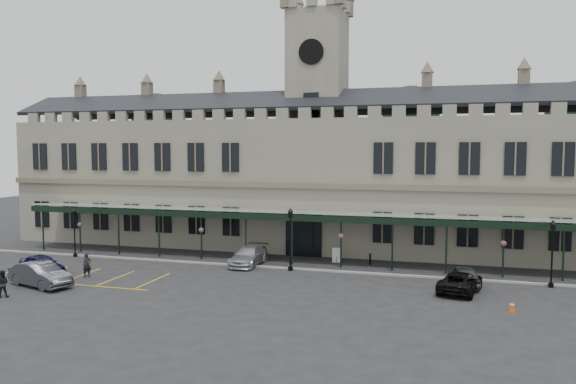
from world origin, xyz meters
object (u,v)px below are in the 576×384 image
(car_right_a, at_px, (464,276))
(person_b, at_px, (2,284))
(lamp_post_right, at_px, (552,247))
(traffic_cone, at_px, (512,306))
(person_a, at_px, (87,265))
(lamp_post_left, at_px, (74,228))
(clock_tower, at_px, (317,109))
(car_van, at_px, (460,282))
(sign_board, at_px, (337,255))
(car_left_a, at_px, (42,265))
(car_left_b, at_px, (40,274))
(car_taxi, at_px, (249,256))
(station_building, at_px, (317,179))
(lamp_post_mid, at_px, (290,234))

(car_right_a, xyz_separation_m, person_b, (-28.13, -11.21, 0.15))
(lamp_post_right, bearing_deg, person_b, -159.80)
(traffic_cone, distance_m, person_a, 28.97)
(lamp_post_left, height_order, person_b, lamp_post_left)
(lamp_post_left, distance_m, traffic_cone, 35.56)
(clock_tower, height_order, car_van, clock_tower)
(sign_board, height_order, person_b, person_b)
(car_left_a, relative_size, person_b, 2.51)
(car_van, bearing_deg, car_right_a, -86.22)
(car_left_b, xyz_separation_m, car_van, (27.50, 6.44, -0.16))
(car_van, xyz_separation_m, person_b, (-27.87, -9.45, 0.19))
(lamp_post_left, relative_size, car_taxi, 0.83)
(sign_board, relative_size, person_a, 0.69)
(traffic_cone, bearing_deg, person_b, -169.60)
(person_a, distance_m, person_b, 6.50)
(person_b, bearing_deg, car_right_a, 172.13)
(station_building, distance_m, lamp_post_left, 22.22)
(car_van, distance_m, car_right_a, 1.78)
(lamp_post_mid, xyz_separation_m, car_right_a, (12.74, -1.35, -2.16))
(car_left_a, bearing_deg, sign_board, -41.31)
(lamp_post_mid, xyz_separation_m, traffic_cone, (15.29, -6.93, -2.57))
(lamp_post_left, bearing_deg, clock_tower, 29.68)
(car_van, height_order, car_right_a, car_right_a)
(lamp_post_mid, height_order, car_taxi, lamp_post_mid)
(lamp_post_left, xyz_separation_m, lamp_post_mid, (19.50, -0.09, 0.37))
(person_a, bearing_deg, traffic_cone, -59.06)
(person_a, bearing_deg, car_taxi, -21.21)
(lamp_post_right, relative_size, car_left_b, 0.92)
(lamp_post_left, distance_m, lamp_post_mid, 19.50)
(lamp_post_right, height_order, person_b, lamp_post_right)
(person_b, bearing_deg, car_left_a, -100.81)
(person_a, height_order, person_b, person_a)
(car_left_a, relative_size, car_van, 0.89)
(lamp_post_left, height_order, car_left_b, lamp_post_left)
(lamp_post_mid, xyz_separation_m, person_b, (-15.39, -12.56, -2.01))
(car_left_a, relative_size, car_taxi, 0.85)
(car_taxi, distance_m, car_van, 16.79)
(clock_tower, height_order, lamp_post_left, clock_tower)
(car_taxi, height_order, person_b, person_b)
(clock_tower, xyz_separation_m, traffic_cone, (15.76, -17.87, -12.80))
(clock_tower, relative_size, lamp_post_left, 5.86)
(clock_tower, distance_m, car_left_b, 27.98)
(car_right_a, distance_m, person_b, 30.29)
(lamp_post_mid, height_order, lamp_post_right, lamp_post_mid)
(lamp_post_right, height_order, sign_board, lamp_post_right)
(station_building, distance_m, car_right_a, 18.88)
(sign_board, bearing_deg, person_a, -153.01)
(car_right_a, bearing_deg, person_a, 1.05)
(lamp_post_left, bearing_deg, car_left_b, -65.10)
(car_right_a, bearing_deg, clock_tower, -52.50)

